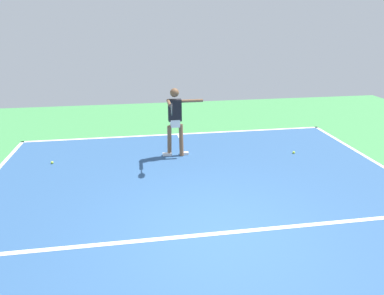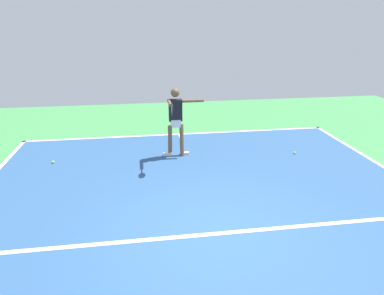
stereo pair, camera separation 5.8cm
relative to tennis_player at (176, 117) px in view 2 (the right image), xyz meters
name	(u,v)px [view 2 (the right image)]	position (x,y,z in m)	size (l,w,h in m)	color
ground_plane	(217,235)	(-0.29, 3.70, -1.06)	(19.95, 19.95, 0.00)	#428E4C
court_surface	(217,235)	(-0.29, 3.70, -1.05)	(9.50, 11.10, 0.00)	#2D5484
court_line_baseline_near	(180,134)	(-0.29, -1.80, -1.05)	(9.50, 0.10, 0.01)	white
court_line_service	(217,234)	(-0.29, 3.67, -1.05)	(7.12, 0.10, 0.01)	white
court_line_centre_mark	(180,136)	(-0.29, -1.60, -1.05)	(0.10, 0.30, 0.01)	white
tennis_player	(176,117)	(0.00, 0.00, 0.00)	(1.08, 1.19, 1.82)	brown
tennis_ball_near_player	(295,153)	(-3.19, 0.36, -1.02)	(0.07, 0.07, 0.07)	#C6E53D
tennis_ball_by_baseline	(53,162)	(3.16, 0.06, -1.02)	(0.07, 0.07, 0.07)	#C6E53D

